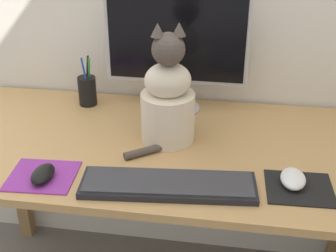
{
  "coord_description": "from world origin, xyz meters",
  "views": [
    {
      "loc": [
        0.22,
        -1.24,
        1.46
      ],
      "look_at": [
        0.04,
        -0.1,
        0.83
      ],
      "focal_mm": 50.0,
      "sensor_mm": 36.0,
      "label": 1
    }
  ],
  "objects_px": {
    "monitor": "(176,46)",
    "keyboard": "(168,185)",
    "computer_mouse_right": "(293,179)",
    "computer_mouse_left": "(43,174)",
    "pen_cup": "(87,90)",
    "cat": "(168,99)"
  },
  "relations": [
    {
      "from": "monitor",
      "to": "computer_mouse_right",
      "type": "distance_m",
      "value": 0.6
    },
    {
      "from": "computer_mouse_right",
      "to": "pen_cup",
      "type": "distance_m",
      "value": 0.81
    },
    {
      "from": "monitor",
      "to": "pen_cup",
      "type": "distance_m",
      "value": 0.37
    },
    {
      "from": "monitor",
      "to": "computer_mouse_left",
      "type": "distance_m",
      "value": 0.62
    },
    {
      "from": "monitor",
      "to": "keyboard",
      "type": "bearing_deg",
      "value": -84.46
    },
    {
      "from": "monitor",
      "to": "computer_mouse_right",
      "type": "height_order",
      "value": "monitor"
    },
    {
      "from": "cat",
      "to": "keyboard",
      "type": "bearing_deg",
      "value": -97.1
    },
    {
      "from": "keyboard",
      "to": "cat",
      "type": "bearing_deg",
      "value": 93.8
    },
    {
      "from": "keyboard",
      "to": "computer_mouse_left",
      "type": "bearing_deg",
      "value": 177.21
    },
    {
      "from": "monitor",
      "to": "computer_mouse_left",
      "type": "relative_size",
      "value": 4.87
    },
    {
      "from": "keyboard",
      "to": "cat",
      "type": "xyz_separation_m",
      "value": [
        -0.04,
        0.26,
        0.13
      ]
    },
    {
      "from": "monitor",
      "to": "keyboard",
      "type": "relative_size",
      "value": 1.01
    },
    {
      "from": "monitor",
      "to": "pen_cup",
      "type": "xyz_separation_m",
      "value": [
        -0.32,
        -0.0,
        -0.18
      ]
    },
    {
      "from": "monitor",
      "to": "computer_mouse_left",
      "type": "xyz_separation_m",
      "value": [
        -0.3,
        -0.49,
        -0.22
      ]
    },
    {
      "from": "keyboard",
      "to": "computer_mouse_left",
      "type": "xyz_separation_m",
      "value": [
        -0.35,
        -0.02,
        0.01
      ]
    },
    {
      "from": "keyboard",
      "to": "computer_mouse_right",
      "type": "height_order",
      "value": "computer_mouse_right"
    },
    {
      "from": "pen_cup",
      "to": "monitor",
      "type": "bearing_deg",
      "value": 0.87
    },
    {
      "from": "computer_mouse_left",
      "to": "pen_cup",
      "type": "xyz_separation_m",
      "value": [
        -0.02,
        0.49,
        0.04
      ]
    },
    {
      "from": "keyboard",
      "to": "pen_cup",
      "type": "xyz_separation_m",
      "value": [
        -0.37,
        0.47,
        0.04
      ]
    },
    {
      "from": "monitor",
      "to": "keyboard",
      "type": "xyz_separation_m",
      "value": [
        0.05,
        -0.48,
        -0.23
      ]
    },
    {
      "from": "keyboard",
      "to": "computer_mouse_right",
      "type": "xyz_separation_m",
      "value": [
        0.33,
        0.07,
        0.01
      ]
    },
    {
      "from": "keyboard",
      "to": "pen_cup",
      "type": "bearing_deg",
      "value": 122.66
    }
  ]
}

